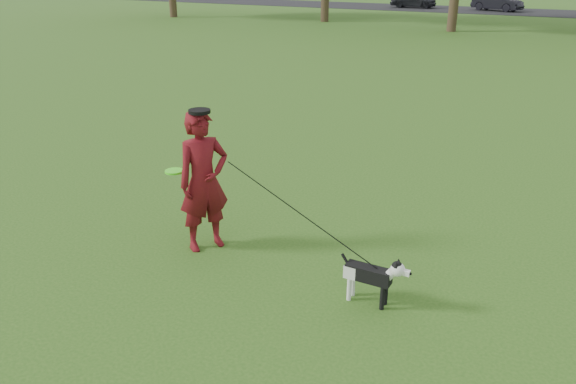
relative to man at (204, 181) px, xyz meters
The scene contains 7 objects.
ground 1.38m from the man, ahead, with size 120.00×120.00×0.00m, color #285116.
road 40.10m from the man, 88.51° to the left, with size 120.00×7.00×0.02m, color black.
man is the anchor object (origin of this frame).
dog 2.41m from the man, ahead, with size 0.78×0.16×0.60m.
car_left 41.16m from the man, 103.15° to the left, with size 1.41×3.51×1.20m, color black.
car_mid 40.20m from the man, 94.42° to the left, with size 1.26×3.63×1.19m, color black.
man_held_items 1.43m from the man, ahead, with size 2.95×0.36×1.41m.
Camera 1 is at (2.95, -5.26, 3.42)m, focal length 35.00 mm.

